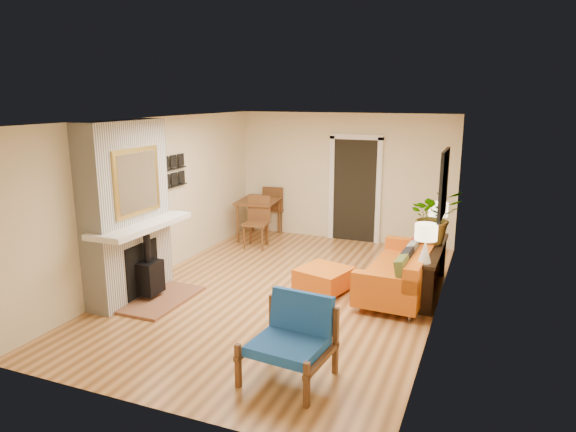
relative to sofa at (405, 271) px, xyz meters
name	(u,v)px	position (x,y,z in m)	size (l,w,h in m)	color
room_shell	(366,187)	(-1.13, 2.02, 0.88)	(6.50, 6.50, 6.50)	tan
fireplace	(129,216)	(-3.73, -1.62, 0.88)	(1.09, 1.68, 2.60)	white
sofa	(405,271)	(0.00, 0.00, 0.00)	(0.98, 2.13, 0.82)	silver
ottoman	(324,278)	(-1.17, -0.34, -0.15)	(0.88, 0.88, 0.36)	silver
blue_chair	(293,334)	(-0.71, -2.79, 0.11)	(0.91, 0.89, 0.87)	brown
dining_table	(263,207)	(-3.30, 2.04, 0.30)	(0.96, 1.91, 1.01)	brown
console_table	(430,257)	(0.34, 0.16, 0.21)	(0.34, 1.85, 0.72)	black
lamp_near	(426,239)	(0.34, -0.60, 0.70)	(0.30, 0.30, 0.54)	white
lamp_far	(438,215)	(0.34, 0.89, 0.70)	(0.30, 0.30, 0.54)	white
houseplant	(434,216)	(0.33, 0.42, 0.79)	(0.76, 0.66, 0.85)	#1E5919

